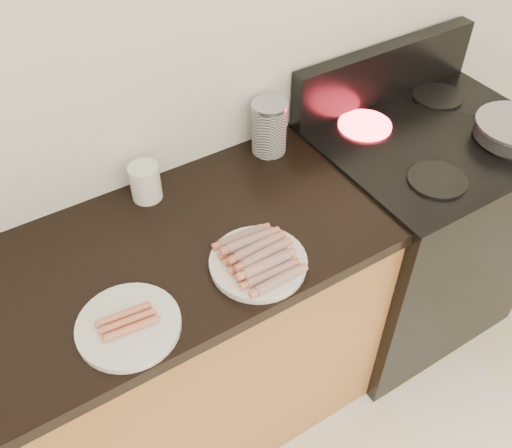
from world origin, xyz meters
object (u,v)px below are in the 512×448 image
stove (411,232)px  mug (145,182)px  canister (269,127)px  main_plate (258,264)px  side_plate (129,326)px

stove → mug: 1.09m
stove → canister: size_ratio=5.19×
stove → canister: 0.78m
main_plate → canister: canister is taller
main_plate → side_plate: side_plate is taller
main_plate → side_plate: (-0.37, -0.00, 0.00)m
mug → main_plate: bearing=-72.0°
canister → mug: size_ratio=1.57×
side_plate → canister: canister is taller
stove → mug: size_ratio=8.14×
mug → canister: bearing=0.0°
main_plate → mug: bearing=108.0°
main_plate → side_plate: bearing=-179.6°
stove → side_plate: size_ratio=3.64×
stove → main_plate: main_plate is taller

